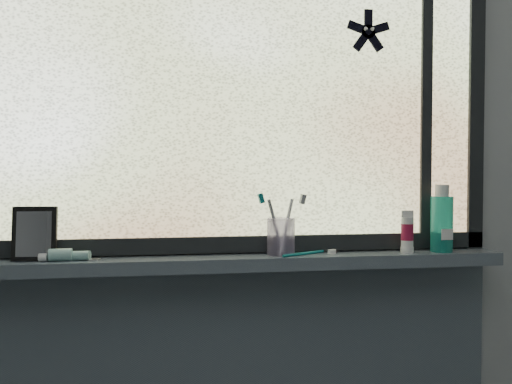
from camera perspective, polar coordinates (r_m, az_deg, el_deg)
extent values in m
cube|color=#9EA3A8|center=(1.80, -1.38, 1.24)|extent=(3.00, 0.01, 2.50)
cube|color=#495562|center=(1.74, -1.03, -7.03)|extent=(1.62, 0.14, 0.04)
cube|color=silver|center=(1.79, -1.29, 10.22)|extent=(1.50, 0.01, 1.00)
cube|color=black|center=(1.78, -1.26, -5.21)|extent=(1.60, 0.03, 0.05)
cube|color=black|center=(2.04, 21.06, 9.07)|extent=(0.05, 0.03, 1.10)
cube|color=black|center=(1.96, 16.59, 9.42)|extent=(0.03, 0.03, 1.00)
cube|color=black|center=(1.76, -21.26, -3.90)|extent=(0.13, 0.07, 0.16)
cylinder|color=#BAA5DB|center=(1.75, 2.51, -4.47)|extent=(0.09, 0.09, 0.11)
cylinder|color=#22B09E|center=(1.91, 18.08, -2.51)|extent=(0.09, 0.09, 0.18)
cylinder|color=silver|center=(1.86, 14.89, -3.71)|extent=(0.05, 0.05, 0.09)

